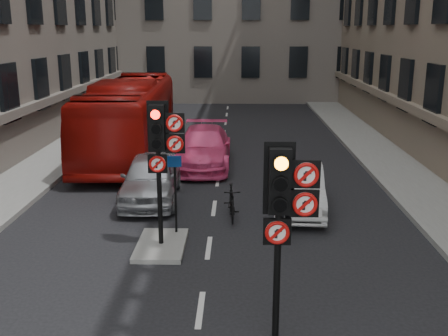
{
  "coord_description": "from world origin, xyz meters",
  "views": [
    {
      "loc": [
        0.71,
        -7.21,
        5.36
      ],
      "look_at": [
        0.44,
        3.08,
        2.6
      ],
      "focal_mm": 42.0,
      "sensor_mm": 36.0,
      "label": 1
    }
  ],
  "objects_px": {
    "signal_near": "(284,202)",
    "car_silver": "(151,177)",
    "bus_red": "(130,117)",
    "motorcycle": "(231,202)",
    "motorcyclist": "(283,201)",
    "car_white": "(298,188)",
    "signal_far": "(161,143)",
    "car_pink": "(203,147)",
    "info_sign": "(175,183)"
  },
  "relations": [
    {
      "from": "signal_far",
      "to": "motorcyclist",
      "type": "height_order",
      "value": "signal_far"
    },
    {
      "from": "car_pink",
      "to": "motorcycle",
      "type": "height_order",
      "value": "car_pink"
    },
    {
      "from": "car_pink",
      "to": "info_sign",
      "type": "relative_size",
      "value": 2.51
    },
    {
      "from": "signal_near",
      "to": "motorcycle",
      "type": "xyz_separation_m",
      "value": [
        -0.94,
        6.14,
        -2.1
      ]
    },
    {
      "from": "signal_near",
      "to": "car_pink",
      "type": "distance_m",
      "value": 12.45
    },
    {
      "from": "bus_red",
      "to": "motorcyclist",
      "type": "height_order",
      "value": "bus_red"
    },
    {
      "from": "info_sign",
      "to": "motorcyclist",
      "type": "bearing_deg",
      "value": -2.16
    },
    {
      "from": "signal_far",
      "to": "car_white",
      "type": "relative_size",
      "value": 0.87
    },
    {
      "from": "car_white",
      "to": "car_pink",
      "type": "relative_size",
      "value": 0.79
    },
    {
      "from": "bus_red",
      "to": "motorcycle",
      "type": "distance_m",
      "value": 9.33
    },
    {
      "from": "bus_red",
      "to": "car_silver",
      "type": "bearing_deg",
      "value": -75.57
    },
    {
      "from": "bus_red",
      "to": "car_pink",
      "type": "bearing_deg",
      "value": -34.57
    },
    {
      "from": "bus_red",
      "to": "car_white",
      "type": "bearing_deg",
      "value": -49.93
    },
    {
      "from": "signal_near",
      "to": "signal_far",
      "type": "bearing_deg",
      "value": 123.02
    },
    {
      "from": "info_sign",
      "to": "motorcycle",
      "type": "bearing_deg",
      "value": 36.59
    },
    {
      "from": "motorcyclist",
      "to": "info_sign",
      "type": "distance_m",
      "value": 2.89
    },
    {
      "from": "signal_near",
      "to": "car_silver",
      "type": "bearing_deg",
      "value": 114.38
    },
    {
      "from": "signal_near",
      "to": "car_silver",
      "type": "distance_m",
      "value": 8.78
    },
    {
      "from": "motorcyclist",
      "to": "signal_near",
      "type": "bearing_deg",
      "value": 62.05
    },
    {
      "from": "car_pink",
      "to": "info_sign",
      "type": "distance_m",
      "value": 7.42
    },
    {
      "from": "car_white",
      "to": "motorcycle",
      "type": "bearing_deg",
      "value": -152.33
    },
    {
      "from": "car_silver",
      "to": "bus_red",
      "type": "height_order",
      "value": "bus_red"
    },
    {
      "from": "signal_near",
      "to": "car_silver",
      "type": "height_order",
      "value": "signal_near"
    },
    {
      "from": "car_silver",
      "to": "motorcycle",
      "type": "relative_size",
      "value": 2.68
    },
    {
      "from": "signal_near",
      "to": "car_silver",
      "type": "xyz_separation_m",
      "value": [
        -3.55,
        7.82,
        -1.84
      ]
    },
    {
      "from": "car_pink",
      "to": "signal_far",
      "type": "bearing_deg",
      "value": -93.33
    },
    {
      "from": "car_pink",
      "to": "motorcycle",
      "type": "relative_size",
      "value": 3.23
    },
    {
      "from": "signal_near",
      "to": "car_white",
      "type": "bearing_deg",
      "value": 81.27
    },
    {
      "from": "motorcycle",
      "to": "info_sign",
      "type": "distance_m",
      "value": 2.24
    },
    {
      "from": "bus_red",
      "to": "motorcyclist",
      "type": "distance_m",
      "value": 10.97
    },
    {
      "from": "car_pink",
      "to": "motorcycle",
      "type": "bearing_deg",
      "value": -78.75
    },
    {
      "from": "motorcycle",
      "to": "motorcyclist",
      "type": "relative_size",
      "value": 0.88
    },
    {
      "from": "signal_far",
      "to": "motorcycle",
      "type": "distance_m",
      "value": 3.5
    },
    {
      "from": "bus_red",
      "to": "signal_far",
      "type": "bearing_deg",
      "value": -76.54
    },
    {
      "from": "signal_far",
      "to": "motorcycle",
      "type": "xyz_separation_m",
      "value": [
        1.66,
        2.14,
        -2.22
      ]
    },
    {
      "from": "info_sign",
      "to": "bus_red",
      "type": "bearing_deg",
      "value": 100.29
    },
    {
      "from": "car_white",
      "to": "bus_red",
      "type": "height_order",
      "value": "bus_red"
    },
    {
      "from": "car_white",
      "to": "bus_red",
      "type": "distance_m",
      "value": 9.77
    },
    {
      "from": "motorcyclist",
      "to": "info_sign",
      "type": "relative_size",
      "value": 0.89
    },
    {
      "from": "car_white",
      "to": "car_pink",
      "type": "xyz_separation_m",
      "value": [
        -3.21,
        5.1,
        0.08
      ]
    },
    {
      "from": "car_silver",
      "to": "info_sign",
      "type": "distance_m",
      "value": 3.37
    },
    {
      "from": "car_pink",
      "to": "info_sign",
      "type": "xyz_separation_m",
      "value": [
        -0.25,
        -7.39,
        0.71
      ]
    },
    {
      "from": "motorcycle",
      "to": "signal_far",
      "type": "bearing_deg",
      "value": -131.52
    },
    {
      "from": "bus_red",
      "to": "info_sign",
      "type": "xyz_separation_m",
      "value": [
        3.06,
        -9.49,
        -0.15
      ]
    },
    {
      "from": "signal_far",
      "to": "motorcyclist",
      "type": "bearing_deg",
      "value": 18.33
    },
    {
      "from": "motorcycle",
      "to": "signal_near",
      "type": "bearing_deg",
      "value": -85.08
    },
    {
      "from": "car_white",
      "to": "motorcycle",
      "type": "height_order",
      "value": "car_white"
    },
    {
      "from": "motorcycle",
      "to": "motorcyclist",
      "type": "xyz_separation_m",
      "value": [
        1.38,
        -1.14,
        0.44
      ]
    },
    {
      "from": "car_pink",
      "to": "bus_red",
      "type": "height_order",
      "value": "bus_red"
    },
    {
      "from": "signal_far",
      "to": "car_silver",
      "type": "xyz_separation_m",
      "value": [
        -0.95,
        3.82,
        -1.96
      ]
    }
  ]
}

